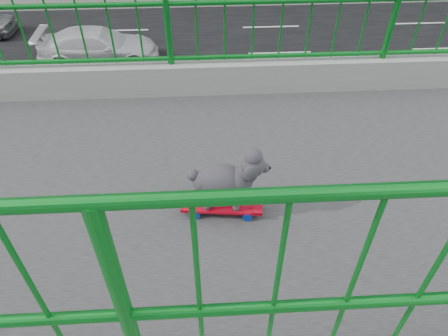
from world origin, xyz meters
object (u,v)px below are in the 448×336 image
at_px(skateboard, 222,206).
at_px(car_2, 151,82).
at_px(car_5, 25,206).
at_px(poodle, 226,179).
at_px(car_6, 374,122).
at_px(car_3, 98,46).

height_order(skateboard, car_2, skateboard).
distance_m(skateboard, car_5, 10.31).
relative_size(poodle, car_5, 0.13).
bearing_deg(car_6, skateboard, -31.44).
distance_m(poodle, car_6, 12.80).
bearing_deg(skateboard, car_2, -164.06).
bearing_deg(car_5, car_6, 106.30).
distance_m(car_5, car_6, 11.40).
xyz_separation_m(poodle, car_5, (-6.19, -5.23, -6.66)).
distance_m(car_3, car_5, 9.61).
xyz_separation_m(skateboard, car_3, (-15.79, -4.75, -6.29)).
relative_size(skateboard, car_6, 0.10).
distance_m(poodle, car_5, 10.49).
relative_size(poodle, car_6, 0.10).
relative_size(car_2, car_3, 1.02).
height_order(skateboard, car_3, skateboard).
xyz_separation_m(poodle, car_3, (-15.79, -4.78, -6.54)).
distance_m(car_2, car_5, 7.09).
distance_m(skateboard, car_6, 12.68).
xyz_separation_m(car_2, car_6, (3.20, 7.90, 0.01)).
bearing_deg(car_2, skateboard, -170.25).
relative_size(car_2, car_5, 1.36).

